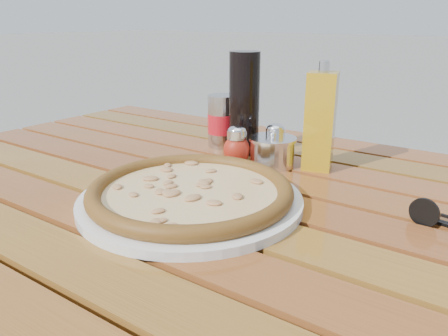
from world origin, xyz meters
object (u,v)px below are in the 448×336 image
Objects in this scene: olive_oil_cruet at (320,121)px; sunglasses at (448,220)px; table at (218,225)px; pepper_shaker at (237,146)px; soda_can at (222,122)px; plate at (191,200)px; oregano_shaker at (275,144)px; dark_bottle at (244,104)px; pizza at (190,191)px; parmesan_tin at (272,151)px.

sunglasses is (0.26, -0.15, -0.08)m from olive_oil_cruet.
pepper_shaker reaches higher than table.
table is 6.67× the size of olive_oil_cruet.
soda_can is (-0.10, 0.09, 0.02)m from pepper_shaker.
table is 0.12m from plate.
pepper_shaker is at bearing -42.68° from soda_can.
sunglasses is at bearing -18.85° from soda_can.
sunglasses is (0.36, 0.05, 0.09)m from table.
plate is at bearing -76.69° from pepper_shaker.
sunglasses is (0.35, -0.14, -0.02)m from oregano_shaker.
pepper_shaker is (-0.04, 0.13, 0.11)m from table.
dark_bottle is (-0.08, 0.29, 0.10)m from plate.
pizza is (0.00, -0.00, 0.02)m from plate.
pizza is at bearing -90.93° from oregano_shaker.
dark_bottle reaches higher than pizza.
pizza is 0.34m from soda_can.
table is 0.38m from sunglasses.
soda_can is at bearing 137.32° from pepper_shaker.
pepper_shaker is at bearing -154.49° from olive_oil_cruet.
table is 0.13m from pizza.
plate reaches higher than table.
olive_oil_cruet reaches higher than oregano_shaker.
soda_can reaches higher than pizza.
soda_can is at bearing 174.73° from olive_oil_cruet.
plate is 0.22m from pepper_shaker.
olive_oil_cruet is at bearing -5.27° from soda_can.
olive_oil_cruet reaches higher than plate.
sunglasses reaches higher than plate.
plate is 4.39× the size of oregano_shaker.
pizza is 3.60× the size of parmesan_tin.
pizza is 4.06× the size of sunglasses.
table is 17.07× the size of oregano_shaker.
table is 6.36× the size of dark_bottle.
olive_oil_cruet is at bearing 5.32° from oregano_shaker.
table is at bearing 95.17° from pizza.
oregano_shaker is at bearing 89.07° from plate.
sunglasses is (0.41, -0.08, -0.02)m from pepper_shaker.
parmesan_tin is (0.06, 0.03, -0.01)m from pepper_shaker.
table is 0.18m from pepper_shaker.
table is at bearing -97.60° from parmesan_tin.
oregano_shaker is at bearing 86.28° from table.
pizza reaches higher than table.
parmesan_tin reaches higher than sunglasses.
pizza is at bearing -84.83° from table.
pizza is at bearing -90.00° from plate.
dark_bottle is (-0.09, 0.02, 0.07)m from oregano_shaker.
sunglasses is (0.36, 0.13, -0.01)m from pizza.
table is at bearing -71.47° from pepper_shaker.
soda_can reaches higher than parmesan_tin.
plate is 3.24× the size of sunglasses.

